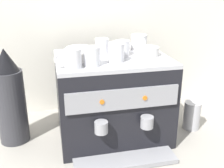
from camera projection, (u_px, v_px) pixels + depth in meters
ground_plane at (112, 133)px, 1.42m from camera, size 4.00×4.00×0.00m
tiled_backsplash_wall at (98, 9)px, 1.55m from camera, size 2.80×0.03×1.18m
espresso_machine at (112, 98)px, 1.35m from camera, size 0.52×0.52×0.41m
ceramic_cup_0 at (72, 59)px, 1.10m from camera, size 0.11×0.07×0.08m
ceramic_cup_1 at (102, 46)px, 1.33m from camera, size 0.07×0.11×0.07m
ceramic_cup_2 at (121, 48)px, 1.28m from camera, size 0.11×0.07×0.07m
ceramic_cup_3 at (92, 56)px, 1.14m from camera, size 0.07×0.11×0.08m
ceramic_cup_4 at (139, 42)px, 1.42m from camera, size 0.08×0.12×0.07m
ceramic_cup_5 at (117, 52)px, 1.20m from camera, size 0.07×0.11×0.08m
ceramic_bowl_0 at (149, 51)px, 1.30m from camera, size 0.09×0.09×0.04m
ceramic_bowl_1 at (75, 57)px, 1.20m from camera, size 0.10×0.10×0.04m
ceramic_bowl_2 at (79, 51)px, 1.32m from camera, size 0.12×0.12×0.03m
ceramic_bowl_3 at (119, 47)px, 1.39m from camera, size 0.12×0.12×0.04m
coffee_grinder at (10, 99)px, 1.29m from camera, size 0.14×0.14×0.46m
milk_pitcher at (192, 115)px, 1.45m from camera, size 0.09×0.09×0.15m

